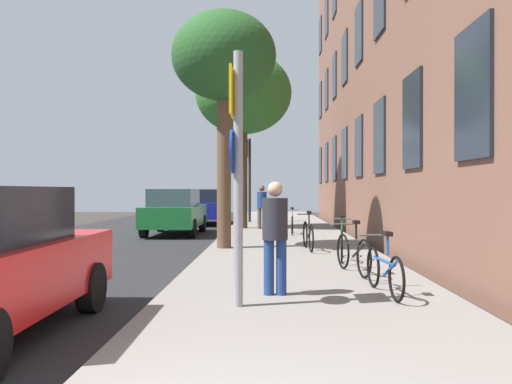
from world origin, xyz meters
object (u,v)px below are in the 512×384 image
(sign_post, at_px, (236,161))
(bicycle_1, at_px, (353,253))
(car_1, at_px, (175,211))
(tree_far, at_px, (243,94))
(pedestrian_1, at_px, (262,204))
(bicycle_2, at_px, (342,242))
(bicycle_0, at_px, (384,270))
(pedestrian_0, at_px, (275,230))
(bicycle_4, at_px, (292,224))
(tree_near, at_px, (224,60))
(car_2, at_px, (205,206))
(traffic_light, at_px, (248,165))
(bicycle_3, at_px, (308,235))

(sign_post, xyz_separation_m, bicycle_1, (1.90, 2.67, -1.47))
(sign_post, bearing_deg, car_1, 103.61)
(tree_far, bearing_deg, bicycle_1, -77.56)
(tree_far, distance_m, pedestrian_1, 4.35)
(sign_post, height_order, bicycle_2, sign_post)
(bicycle_0, distance_m, pedestrian_0, 1.64)
(bicycle_1, bearing_deg, bicycle_4, 94.69)
(tree_near, distance_m, car_2, 11.86)
(car_2, bearing_deg, bicycle_4, -60.62)
(bicycle_4, height_order, pedestrian_0, pedestrian_0)
(tree_near, height_order, car_1, tree_near)
(tree_far, height_order, pedestrian_0, tree_far)
(bicycle_2, relative_size, car_2, 0.37)
(bicycle_0, relative_size, bicycle_1, 0.98)
(bicycle_2, xyz_separation_m, bicycle_4, (-0.75, 6.61, -0.02))
(tree_near, relative_size, bicycle_4, 3.79)
(traffic_light, xyz_separation_m, bicycle_4, (1.78, -6.79, -2.30))
(traffic_light, relative_size, bicycle_0, 2.30)
(tree_far, bearing_deg, bicycle_3, -75.40)
(pedestrian_1, distance_m, car_2, 5.07)
(sign_post, bearing_deg, bicycle_3, 77.73)
(traffic_light, distance_m, bicycle_1, 15.61)
(bicycle_2, height_order, car_1, car_1)
(pedestrian_0, distance_m, pedestrian_1, 12.73)
(bicycle_3, bearing_deg, bicycle_1, -82.06)
(bicycle_3, bearing_deg, bicycle_0, -83.31)
(tree_near, height_order, bicycle_4, tree_near)
(traffic_light, bearing_deg, tree_far, -89.98)
(bicycle_2, height_order, pedestrian_1, pedestrian_1)
(tree_far, height_order, bicycle_4, tree_far)
(bicycle_2, relative_size, bicycle_4, 1.05)
(traffic_light, xyz_separation_m, pedestrian_1, (0.72, -4.46, -1.70))
(pedestrian_1, height_order, car_2, pedestrian_1)
(bicycle_4, xyz_separation_m, car_1, (-4.13, 0.95, 0.37))
(bicycle_0, bearing_deg, bicycle_2, 91.26)
(bicycle_4, height_order, pedestrian_1, pedestrian_1)
(bicycle_4, distance_m, pedestrian_0, 10.43)
(bicycle_2, xyz_separation_m, pedestrian_0, (-1.46, -3.78, 0.54))
(traffic_light, distance_m, car_1, 6.59)
(bicycle_0, relative_size, car_2, 0.38)
(bicycle_2, height_order, car_2, car_2)
(bicycle_0, bearing_deg, tree_near, 114.86)
(bicycle_1, bearing_deg, pedestrian_1, 99.21)
(tree_far, relative_size, bicycle_2, 4.09)
(bicycle_1, bearing_deg, sign_post, -125.42)
(car_2, bearing_deg, tree_far, -63.30)
(bicycle_3, height_order, pedestrian_1, pedestrian_1)
(bicycle_2, bearing_deg, traffic_light, 100.67)
(bicycle_1, height_order, car_2, car_2)
(sign_post, distance_m, car_2, 17.97)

